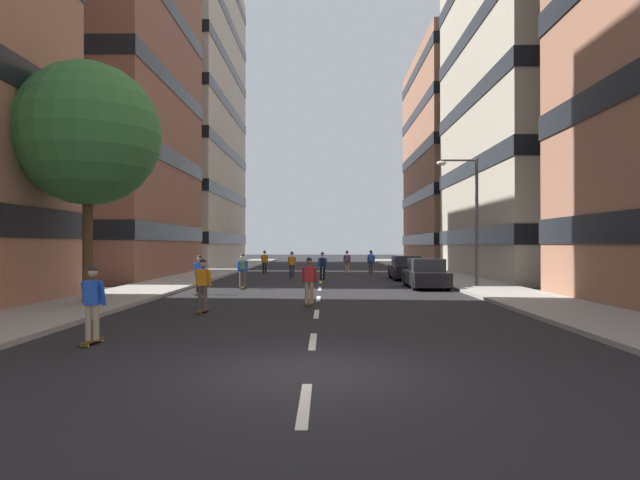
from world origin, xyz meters
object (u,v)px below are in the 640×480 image
object	(u,v)px
skater_4	(371,260)
skater_8	(243,269)
street_tree_near	(88,134)
skater_0	(93,301)
skater_7	(203,283)
skater_1	(371,261)
skater_5	(265,261)
skater_9	(347,261)
skater_6	(309,279)
skater_3	(292,263)
streetlamp_right	(470,207)
skater_2	(323,265)
parked_car_near	(406,268)
skater_10	(200,273)
parked_car_mid	(426,275)

from	to	relation	value
skater_4	skater_8	distance (m)	17.97
street_tree_near	skater_0	bearing A→B (deg)	-65.73
skater_4	skater_7	bearing A→B (deg)	-106.46
skater_0	skater_1	distance (m)	29.14
skater_8	skater_5	bearing A→B (deg)	91.68
skater_9	skater_7	bearing A→B (deg)	-103.68
skater_6	skater_7	world-z (taller)	same
skater_0	skater_9	distance (m)	29.66
skater_3	skater_8	world-z (taller)	same
street_tree_near	skater_9	bearing A→B (deg)	64.30
skater_1	streetlamp_right	bearing A→B (deg)	-71.62
street_tree_near	skater_7	world-z (taller)	street_tree_near
street_tree_near	skater_3	bearing A→B (deg)	68.24
skater_2	parked_car_near	bearing A→B (deg)	20.18
skater_2	skater_8	world-z (taller)	same
skater_0	skater_10	distance (m)	12.12
skater_0	skater_10	bearing A→B (deg)	91.73
skater_2	skater_5	world-z (taller)	same
skater_2	parked_car_mid	bearing A→B (deg)	-43.48
skater_3	skater_8	xyz separation A→B (m)	(-1.98, -8.33, 0.03)
streetlamp_right	skater_1	xyz separation A→B (m)	(-4.02, 12.09, -3.12)
skater_0	skater_7	xyz separation A→B (m)	(1.23, 5.65, 0.00)
skater_2	skater_6	world-z (taller)	same
parked_car_near	parked_car_mid	distance (m)	6.99
skater_7	parked_car_near	bearing A→B (deg)	61.90
parked_car_mid	skater_5	size ratio (longest dim) A/B	2.47
parked_car_near	skater_7	bearing A→B (deg)	-118.10
streetlamp_right	skater_6	distance (m)	11.67
parked_car_near	skater_0	size ratio (longest dim) A/B	2.47
skater_1	skater_7	bearing A→B (deg)	-108.36
skater_1	skater_8	distance (m)	14.59
skater_5	skater_8	size ratio (longest dim) A/B	1.00
skater_3	skater_7	world-z (taller)	same
skater_10	skater_7	bearing A→B (deg)	-76.15
skater_1	skater_4	bearing A→B (deg)	85.67
skater_0	skater_5	size ratio (longest dim) A/B	1.00
skater_1	skater_9	world-z (taller)	same
skater_9	skater_0	bearing A→B (deg)	-103.40
streetlamp_right	skater_5	world-z (taller)	streetlamp_right
skater_1	skater_9	size ratio (longest dim) A/B	1.00
parked_car_mid	street_tree_near	bearing A→B (deg)	-148.94
skater_7	skater_6	bearing A→B (deg)	32.12
street_tree_near	streetlamp_right	xyz separation A→B (m)	(16.00, 8.23, -2.12)
skater_3	skater_10	bearing A→B (deg)	-106.47
skater_7	skater_5	bearing A→B (deg)	91.38
skater_3	skater_6	bearing A→B (deg)	-84.21
skater_2	skater_9	size ratio (longest dim) A/B	1.00
skater_0	skater_4	xyz separation A→B (m)	(8.87, 31.52, 0.03)
skater_8	skater_2	bearing A→B (deg)	54.02
skater_8	skater_3	bearing A→B (deg)	76.60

